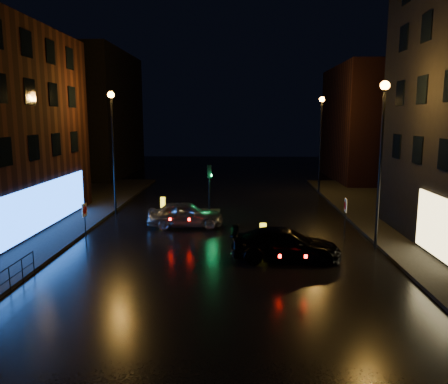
{
  "coord_description": "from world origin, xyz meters",
  "views": [
    {
      "loc": [
        0.78,
        -15.7,
        6.61
      ],
      "look_at": [
        0.05,
        6.71,
        2.8
      ],
      "focal_mm": 35.0,
      "sensor_mm": 36.0,
      "label": 1
    }
  ],
  "objects_px": {
    "bollard_far": "(163,210)",
    "bollard_near": "(263,240)",
    "road_sign_left": "(85,213)",
    "road_sign_right": "(345,209)",
    "dark_sedan": "(286,244)",
    "traffic_signal": "(210,207)",
    "silver_hatchback": "(186,214)"
  },
  "relations": [
    {
      "from": "traffic_signal",
      "to": "bollard_near",
      "type": "xyz_separation_m",
      "value": [
        3.3,
        -7.41,
        -0.25
      ]
    },
    {
      "from": "silver_hatchback",
      "to": "bollard_far",
      "type": "height_order",
      "value": "silver_hatchback"
    },
    {
      "from": "dark_sedan",
      "to": "bollard_far",
      "type": "xyz_separation_m",
      "value": [
        -7.52,
        10.03,
        -0.5
      ]
    },
    {
      "from": "bollard_near",
      "to": "bollard_far",
      "type": "xyz_separation_m",
      "value": [
        -6.6,
        7.61,
        -0.01
      ]
    },
    {
      "from": "bollard_far",
      "to": "road_sign_right",
      "type": "relative_size",
      "value": 0.61
    },
    {
      "from": "dark_sedan",
      "to": "silver_hatchback",
      "type": "bearing_deg",
      "value": 43.5
    },
    {
      "from": "dark_sedan",
      "to": "road_sign_right",
      "type": "xyz_separation_m",
      "value": [
        3.65,
        3.75,
        0.95
      ]
    },
    {
      "from": "road_sign_right",
      "to": "dark_sedan",
      "type": "bearing_deg",
      "value": 48.19
    },
    {
      "from": "bollard_far",
      "to": "road_sign_right",
      "type": "height_order",
      "value": "road_sign_right"
    },
    {
      "from": "traffic_signal",
      "to": "silver_hatchback",
      "type": "bearing_deg",
      "value": -108.5
    },
    {
      "from": "silver_hatchback",
      "to": "dark_sedan",
      "type": "height_order",
      "value": "silver_hatchback"
    },
    {
      "from": "bollard_far",
      "to": "traffic_signal",
      "type": "bearing_deg",
      "value": 2.45
    },
    {
      "from": "road_sign_right",
      "to": "silver_hatchback",
      "type": "bearing_deg",
      "value": -12.39
    },
    {
      "from": "silver_hatchback",
      "to": "bollard_far",
      "type": "distance_m",
      "value": 4.43
    },
    {
      "from": "bollard_near",
      "to": "road_sign_left",
      "type": "xyz_separation_m",
      "value": [
        -9.5,
        0.19,
        1.34
      ]
    },
    {
      "from": "bollard_far",
      "to": "road_sign_left",
      "type": "relative_size",
      "value": 0.65
    },
    {
      "from": "bollard_near",
      "to": "silver_hatchback",
      "type": "bearing_deg",
      "value": 131.63
    },
    {
      "from": "bollard_far",
      "to": "bollard_near",
      "type": "bearing_deg",
      "value": -43.12
    },
    {
      "from": "silver_hatchback",
      "to": "dark_sedan",
      "type": "distance_m",
      "value": 8.23
    },
    {
      "from": "dark_sedan",
      "to": "bollard_far",
      "type": "height_order",
      "value": "dark_sedan"
    },
    {
      "from": "dark_sedan",
      "to": "bollard_near",
      "type": "height_order",
      "value": "dark_sedan"
    },
    {
      "from": "bollard_near",
      "to": "road_sign_left",
      "type": "bearing_deg",
      "value": 169.99
    },
    {
      "from": "bollard_far",
      "to": "road_sign_left",
      "type": "xyz_separation_m",
      "value": [
        -2.9,
        -7.42,
        1.34
      ]
    },
    {
      "from": "silver_hatchback",
      "to": "bollard_near",
      "type": "relative_size",
      "value": 3.16
    },
    {
      "from": "dark_sedan",
      "to": "road_sign_left",
      "type": "height_order",
      "value": "road_sign_left"
    },
    {
      "from": "traffic_signal",
      "to": "bollard_near",
      "type": "bearing_deg",
      "value": -65.98
    },
    {
      "from": "silver_hatchback",
      "to": "road_sign_right",
      "type": "relative_size",
      "value": 2.03
    },
    {
      "from": "dark_sedan",
      "to": "bollard_far",
      "type": "distance_m",
      "value": 12.55
    },
    {
      "from": "road_sign_right",
      "to": "bollard_near",
      "type": "bearing_deg",
      "value": 18.63
    },
    {
      "from": "bollard_far",
      "to": "dark_sedan",
      "type": "bearing_deg",
      "value": -47.18
    },
    {
      "from": "road_sign_left",
      "to": "dark_sedan",
      "type": "bearing_deg",
      "value": -8.4
    },
    {
      "from": "bollard_far",
      "to": "road_sign_right",
      "type": "bearing_deg",
      "value": -23.4
    }
  ]
}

